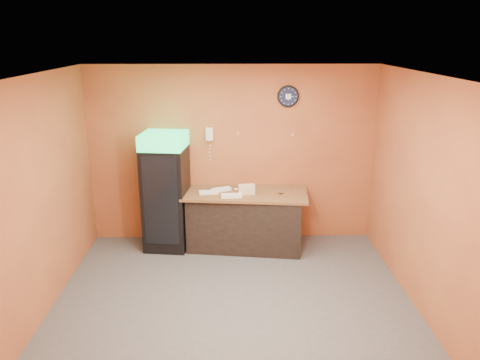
{
  "coord_description": "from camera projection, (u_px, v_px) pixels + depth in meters",
  "views": [
    {
      "loc": [
        -0.02,
        -5.18,
        3.22
      ],
      "look_at": [
        0.1,
        0.6,
        1.42
      ],
      "focal_mm": 35.0,
      "sensor_mm": 36.0,
      "label": 1
    }
  ],
  "objects": [
    {
      "name": "left_wall",
      "position": [
        40.0,
        198.0,
        5.44
      ],
      "size": [
        0.02,
        4.0,
        2.8
      ],
      "primitive_type": "cube",
      "color": "#B86434",
      "rests_on": "floor"
    },
    {
      "name": "prep_counter",
      "position": [
        245.0,
        221.0,
        7.31
      ],
      "size": [
        1.82,
        1.0,
        0.87
      ],
      "primitive_type": "cube",
      "rotation": [
        0.0,
        0.0,
        -0.14
      ],
      "color": "black",
      "rests_on": "floor"
    },
    {
      "name": "wrapped_sandwich_mid",
      "position": [
        231.0,
        196.0,
        6.95
      ],
      "size": [
        0.32,
        0.15,
        0.04
      ],
      "primitive_type": "cube",
      "rotation": [
        0.0,
        0.0,
        0.08
      ],
      "color": "white",
      "rests_on": "butcher_paper"
    },
    {
      "name": "right_wall",
      "position": [
        423.0,
        195.0,
        5.53
      ],
      "size": [
        0.02,
        4.0,
        2.8
      ],
      "primitive_type": "cube",
      "color": "#B86434",
      "rests_on": "floor"
    },
    {
      "name": "wall_phone",
      "position": [
        209.0,
        134.0,
        7.23
      ],
      "size": [
        0.11,
        0.1,
        0.2
      ],
      "color": "white",
      "rests_on": "back_wall"
    },
    {
      "name": "ceiling",
      "position": [
        232.0,
        75.0,
        5.07
      ],
      "size": [
        4.5,
        4.0,
        0.02
      ],
      "primitive_type": "cube",
      "color": "white",
      "rests_on": "back_wall"
    },
    {
      "name": "wrapped_sandwich_left",
      "position": [
        209.0,
        192.0,
        7.1
      ],
      "size": [
        0.31,
        0.16,
        0.04
      ],
      "primitive_type": "cube",
      "rotation": [
        0.0,
        0.0,
        0.17
      ],
      "color": "white",
      "rests_on": "butcher_paper"
    },
    {
      "name": "butcher_paper",
      "position": [
        245.0,
        193.0,
        7.18
      ],
      "size": [
        1.96,
        1.03,
        0.04
      ],
      "primitive_type": "cube",
      "rotation": [
        0.0,
        0.0,
        -0.1
      ],
      "color": "brown",
      "rests_on": "prep_counter"
    },
    {
      "name": "wrapped_sandwich_right",
      "position": [
        221.0,
        189.0,
        7.23
      ],
      "size": [
        0.32,
        0.23,
        0.04
      ],
      "primitive_type": "cube",
      "rotation": [
        0.0,
        0.0,
        0.41
      ],
      "color": "white",
      "rests_on": "butcher_paper"
    },
    {
      "name": "floor",
      "position": [
        233.0,
        301.0,
        5.9
      ],
      "size": [
        4.5,
        4.5,
        0.0
      ],
      "primitive_type": "plane",
      "color": "#47474C",
      "rests_on": "ground"
    },
    {
      "name": "sub_roll_stack",
      "position": [
        247.0,
        189.0,
        7.05
      ],
      "size": [
        0.26,
        0.12,
        0.16
      ],
      "rotation": [
        0.0,
        0.0,
        0.12
      ],
      "color": "beige",
      "rests_on": "butcher_paper"
    },
    {
      "name": "beverage_cooler",
      "position": [
        166.0,
        194.0,
        7.15
      ],
      "size": [
        0.71,
        0.72,
        1.83
      ],
      "rotation": [
        0.0,
        0.0,
        -0.12
      ],
      "color": "black",
      "rests_on": "floor"
    },
    {
      "name": "wall_clock",
      "position": [
        288.0,
        96.0,
        7.11
      ],
      "size": [
        0.33,
        0.06,
        0.33
      ],
      "color": "black",
      "rests_on": "back_wall"
    },
    {
      "name": "back_wall",
      "position": [
        232.0,
        155.0,
        7.39
      ],
      "size": [
        4.5,
        0.02,
        2.8
      ],
      "primitive_type": "cube",
      "color": "#B86434",
      "rests_on": "floor"
    },
    {
      "name": "kitchen_tool",
      "position": [
        244.0,
        188.0,
        7.29
      ],
      "size": [
        0.06,
        0.06,
        0.06
      ],
      "primitive_type": "cylinder",
      "color": "silver",
      "rests_on": "butcher_paper"
    }
  ]
}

